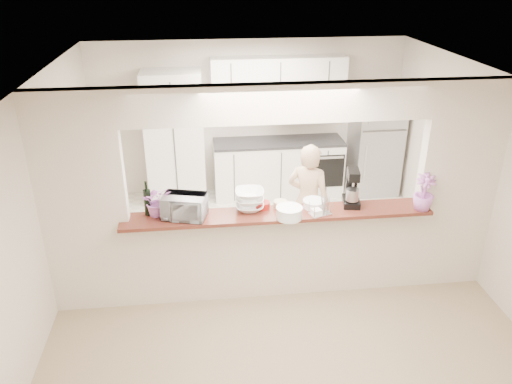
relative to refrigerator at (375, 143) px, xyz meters
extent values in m
plane|color=tan|center=(-2.05, -2.65, -0.85)|extent=(6.00, 6.00, 0.00)
cube|color=silver|center=(-2.05, -1.10, -0.84)|extent=(5.00, 2.90, 0.01)
cube|color=silver|center=(-4.10, -2.65, 0.40)|extent=(0.90, 0.15, 2.50)
cube|color=silver|center=(0.00, -2.65, 0.40)|extent=(0.90, 0.15, 2.50)
cube|color=silver|center=(-2.05, -2.65, 1.45)|extent=(3.20, 0.15, 0.40)
cube|color=silver|center=(-2.05, -2.65, -0.32)|extent=(3.20, 0.15, 1.05)
cube|color=maroon|center=(-2.05, -2.70, 0.22)|extent=(3.40, 0.38, 0.04)
cube|color=white|center=(-3.25, 0.05, 0.20)|extent=(0.90, 0.60, 2.10)
cube|color=white|center=(-1.60, 0.05, -0.40)|extent=(2.10, 0.60, 0.90)
cube|color=#2C2C2E|center=(-1.60, 0.05, 0.07)|extent=(2.10, 0.62, 0.04)
cube|color=white|center=(-1.60, 0.18, 1.02)|extent=(2.10, 0.35, 0.75)
cube|color=black|center=(-1.35, 0.07, 0.59)|extent=(0.75, 0.45, 0.12)
cube|color=black|center=(-0.85, -0.25, -0.35)|extent=(0.55, 0.02, 0.55)
cube|color=#A6A6AB|center=(0.00, 0.00, 0.00)|extent=(0.75, 0.70, 1.70)
imported|color=#E479CA|center=(-3.35, -2.60, 0.41)|extent=(0.35, 0.32, 0.34)
cylinder|color=black|center=(-3.45, -2.58, 0.39)|extent=(0.08, 0.08, 0.29)
cylinder|color=black|center=(-3.45, -2.58, 0.58)|extent=(0.03, 0.03, 0.10)
cylinder|color=black|center=(-3.45, -2.59, 0.36)|extent=(0.06, 0.06, 0.23)
cylinder|color=black|center=(-3.45, -2.59, 0.51)|extent=(0.02, 0.02, 0.08)
imported|color=#B4B4BA|center=(-3.06, -2.68, 0.37)|extent=(0.52, 0.41, 0.25)
imported|color=white|center=(-2.35, -2.60, 0.36)|extent=(0.33, 0.33, 0.23)
cylinder|color=white|center=(-1.95, -2.84, 0.30)|extent=(0.27, 0.27, 0.12)
cylinder|color=white|center=(-1.95, -2.84, 0.37)|extent=(0.28, 0.28, 0.01)
cylinder|color=white|center=(-1.63, -2.62, 0.28)|extent=(0.24, 0.24, 0.08)
cylinder|color=white|center=(-1.63, -2.62, 0.32)|extent=(0.25, 0.25, 0.01)
cylinder|color=maroon|center=(-2.20, -2.57, 0.28)|extent=(0.16, 0.16, 0.07)
cylinder|color=tan|center=(-2.00, -2.57, 0.28)|extent=(0.16, 0.16, 0.07)
cube|color=silver|center=(-1.60, -2.80, 0.25)|extent=(0.26, 0.19, 0.01)
cube|color=white|center=(-1.60, -2.80, 0.28)|extent=(0.12, 0.12, 0.06)
cube|color=black|center=(-1.20, -2.60, 0.28)|extent=(0.23, 0.31, 0.07)
cube|color=black|center=(-1.18, -2.50, 0.46)|extent=(0.14, 0.12, 0.30)
cube|color=black|center=(-1.20, -2.61, 0.62)|extent=(0.16, 0.26, 0.10)
cylinder|color=#B7B7BC|center=(-1.21, -2.66, 0.39)|extent=(0.14, 0.14, 0.13)
imported|color=#A960B3|center=(-0.45, -2.80, 0.45)|extent=(0.26, 0.26, 0.41)
imported|color=#D9B28D|center=(-1.52, -1.85, -0.08)|extent=(0.67, 0.61, 1.55)
camera|label=1|loc=(-2.85, -7.48, 2.77)|focal=35.00mm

